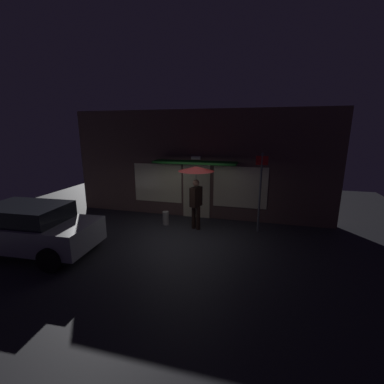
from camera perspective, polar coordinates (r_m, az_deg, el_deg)
ground_plane at (r=8.69m, az=-2.51°, el=-10.14°), size 18.00×18.00×0.00m
building_facade at (r=10.30m, az=1.23°, el=5.91°), size 10.51×1.00×4.27m
person_with_umbrella at (r=8.92m, az=0.90°, el=2.71°), size 1.25×1.25×2.28m
parked_car at (r=8.85m, az=-32.55°, el=-6.78°), size 4.02×2.07×1.44m
street_sign_post at (r=9.04m, az=14.92°, el=0.72°), size 0.40×0.07×2.76m
sidewalk_bollard at (r=9.80m, az=-5.87°, el=-5.79°), size 0.24×0.24×0.51m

